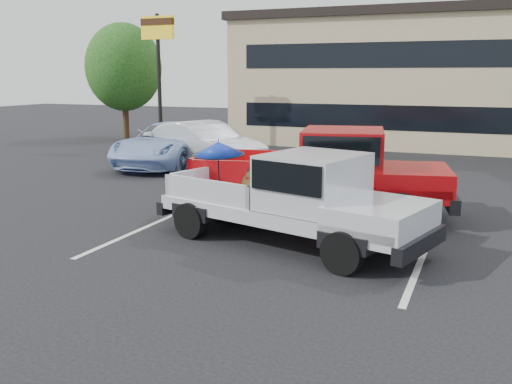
{
  "coord_description": "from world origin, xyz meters",
  "views": [
    {
      "loc": [
        4.0,
        -8.55,
        3.37
      ],
      "look_at": [
        0.19,
        0.7,
        1.3
      ],
      "focal_mm": 40.0,
      "sensor_mm": 36.0,
      "label": 1
    }
  ],
  "objects_px": {
    "motel_sign": "(158,45)",
    "red_pickup": "(334,169)",
    "tree_left": "(124,67)",
    "silver_sedan": "(204,146)",
    "blue_suv": "(170,144)",
    "silver_pickup": "(302,195)"
  },
  "relations": [
    {
      "from": "motel_sign",
      "to": "red_pickup",
      "type": "height_order",
      "value": "motel_sign"
    },
    {
      "from": "tree_left",
      "to": "motel_sign",
      "type": "bearing_deg",
      "value": -36.87
    },
    {
      "from": "motel_sign",
      "to": "silver_sedan",
      "type": "height_order",
      "value": "motel_sign"
    },
    {
      "from": "silver_sedan",
      "to": "blue_suv",
      "type": "bearing_deg",
      "value": 102.72
    },
    {
      "from": "silver_sedan",
      "to": "blue_suv",
      "type": "relative_size",
      "value": 0.89
    },
    {
      "from": "tree_left",
      "to": "silver_sedan",
      "type": "relative_size",
      "value": 1.17
    },
    {
      "from": "motel_sign",
      "to": "tree_left",
      "type": "distance_m",
      "value": 5.08
    },
    {
      "from": "red_pickup",
      "to": "tree_left",
      "type": "bearing_deg",
      "value": 128.28
    },
    {
      "from": "silver_sedan",
      "to": "silver_pickup",
      "type": "bearing_deg",
      "value": -117.78
    },
    {
      "from": "silver_pickup",
      "to": "red_pickup",
      "type": "bearing_deg",
      "value": 106.62
    },
    {
      "from": "motel_sign",
      "to": "red_pickup",
      "type": "xyz_separation_m",
      "value": [
        10.62,
        -9.42,
        -3.5
      ]
    },
    {
      "from": "tree_left",
      "to": "silver_pickup",
      "type": "relative_size",
      "value": 1.0
    },
    {
      "from": "motel_sign",
      "to": "red_pickup",
      "type": "distance_m",
      "value": 14.62
    },
    {
      "from": "silver_pickup",
      "to": "red_pickup",
      "type": "relative_size",
      "value": 0.9
    },
    {
      "from": "tree_left",
      "to": "blue_suv",
      "type": "bearing_deg",
      "value": -45.62
    },
    {
      "from": "silver_pickup",
      "to": "red_pickup",
      "type": "height_order",
      "value": "red_pickup"
    },
    {
      "from": "motel_sign",
      "to": "silver_sedan",
      "type": "xyz_separation_m",
      "value": [
        4.49,
        -4.37,
        -3.8
      ]
    },
    {
      "from": "tree_left",
      "to": "silver_pickup",
      "type": "distance_m",
      "value": 21.22
    },
    {
      "from": "silver_pickup",
      "to": "silver_sedan",
      "type": "relative_size",
      "value": 1.16
    },
    {
      "from": "tree_left",
      "to": "silver_sedan",
      "type": "xyz_separation_m",
      "value": [
        8.49,
        -7.37,
        -2.88
      ]
    },
    {
      "from": "tree_left",
      "to": "red_pickup",
      "type": "height_order",
      "value": "tree_left"
    },
    {
      "from": "blue_suv",
      "to": "motel_sign",
      "type": "bearing_deg",
      "value": 121.44
    }
  ]
}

